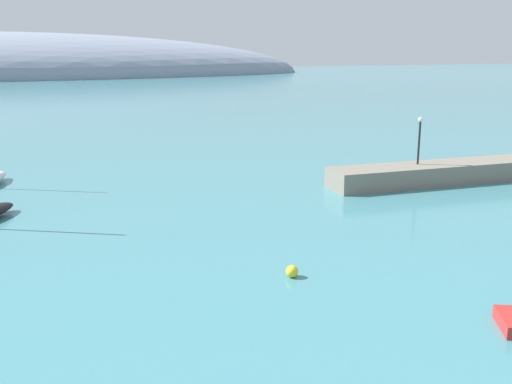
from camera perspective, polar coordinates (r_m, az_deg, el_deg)
name	(u,v)px	position (r m, az deg, el deg)	size (l,w,h in m)	color
breakwater_rocks	(457,172)	(48.84, 18.96, 1.89)	(21.48, 3.25, 1.52)	gray
mooring_buoy_yellow	(292,271)	(27.12, 3.51, -7.69)	(0.57, 0.57, 0.57)	yellow
harbor_lamp_post	(419,135)	(46.49, 15.59, 5.37)	(0.36, 0.36, 3.61)	black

